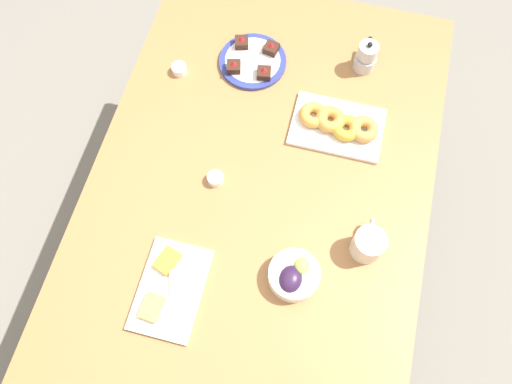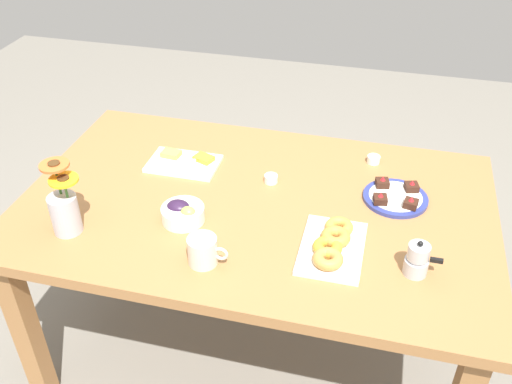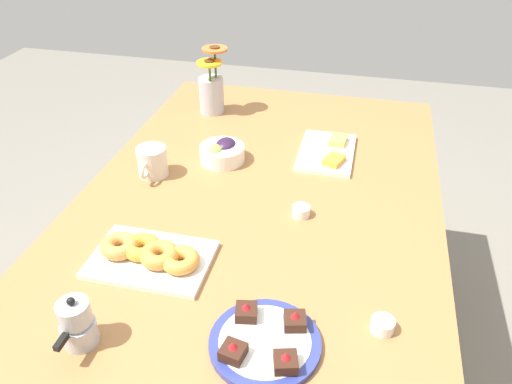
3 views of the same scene
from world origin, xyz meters
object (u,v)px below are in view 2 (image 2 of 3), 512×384
object	(u,v)px
jam_cup_honey	(374,159)
dessert_plate	(395,197)
croissant_platter	(332,245)
moka_pot	(417,260)
grape_bowl	(183,213)
coffee_mug	(203,250)
jam_cup_berry	(271,178)
cheese_platter	(184,162)
flower_vase	(64,209)
dining_table	(256,221)

from	to	relation	value
jam_cup_honey	dessert_plate	xyz separation A→B (m)	(0.09, -0.22, -0.00)
croissant_platter	moka_pot	distance (m)	0.25
grape_bowl	coffee_mug	bearing A→B (deg)	-53.72
jam_cup_honey	jam_cup_berry	world-z (taller)	same
cheese_platter	flower_vase	bearing A→B (deg)	-116.10
jam_cup_berry	cheese_platter	bearing A→B (deg)	174.65
dining_table	croissant_platter	bearing A→B (deg)	-33.09
croissant_platter	coffee_mug	bearing A→B (deg)	-157.90
jam_cup_honey	jam_cup_berry	size ratio (longest dim) A/B	1.00
flower_vase	croissant_platter	bearing A→B (deg)	7.50
cheese_platter	jam_cup_honey	distance (m)	0.71
croissant_platter	dessert_plate	size ratio (longest dim) A/B	1.27
grape_bowl	dessert_plate	bearing A→B (deg)	23.07
grape_bowl	flower_vase	size ratio (longest dim) A/B	0.57
grape_bowl	croissant_platter	size ratio (longest dim) A/B	0.50
cheese_platter	grape_bowl	bearing A→B (deg)	-70.71
cheese_platter	jam_cup_berry	distance (m)	0.34
jam_cup_berry	moka_pot	distance (m)	0.62
jam_cup_honey	jam_cup_berry	xyz separation A→B (m)	(-0.35, -0.22, 0.00)
dessert_plate	jam_cup_honey	bearing A→B (deg)	112.60
coffee_mug	moka_pot	size ratio (longest dim) A/B	1.04
cheese_platter	flower_vase	world-z (taller)	flower_vase
jam_cup_berry	coffee_mug	bearing A→B (deg)	-102.12
coffee_mug	moka_pot	world-z (taller)	moka_pot
moka_pot	croissant_platter	bearing A→B (deg)	170.67
flower_vase	jam_cup_honey	bearing A→B (deg)	35.36
dessert_plate	flower_vase	size ratio (longest dim) A/B	0.90
dining_table	flower_vase	size ratio (longest dim) A/B	6.55
flower_vase	cheese_platter	bearing A→B (deg)	63.90
grape_bowl	cheese_platter	size ratio (longest dim) A/B	0.54
coffee_mug	moka_pot	distance (m)	0.62
cheese_platter	jam_cup_berry	size ratio (longest dim) A/B	5.42
grape_bowl	flower_vase	xyz separation A→B (m)	(-0.33, -0.14, 0.05)
jam_cup_berry	croissant_platter	bearing A→B (deg)	-50.12
croissant_platter	flower_vase	distance (m)	0.84
dining_table	cheese_platter	bearing A→B (deg)	153.18
dining_table	dessert_plate	distance (m)	0.49
coffee_mug	dessert_plate	world-z (taller)	coffee_mug
grape_bowl	cheese_platter	xyz separation A→B (m)	(-0.11, 0.32, -0.02)
croissant_platter	jam_cup_berry	size ratio (longest dim) A/B	5.83
cheese_platter	dessert_plate	world-z (taller)	dessert_plate
grape_bowl	jam_cup_berry	distance (m)	0.37
moka_pot	grape_bowl	bearing A→B (deg)	174.56
moka_pot	cheese_platter	bearing A→B (deg)	155.51
coffee_mug	jam_cup_berry	distance (m)	0.47
dining_table	moka_pot	xyz separation A→B (m)	(0.53, -0.23, 0.13)
jam_cup_berry	flower_vase	world-z (taller)	flower_vase
croissant_platter	cheese_platter	bearing A→B (deg)	150.11
jam_cup_honey	flower_vase	size ratio (longest dim) A/B	0.20
dining_table	jam_cup_honey	bearing A→B (deg)	43.51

